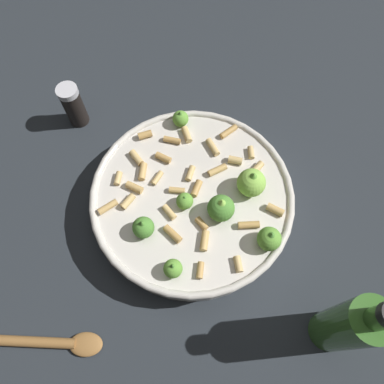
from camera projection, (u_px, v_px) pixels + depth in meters
The scene contains 5 objects.
ground_plane at pixel (192, 208), 0.68m from camera, with size 2.40×2.40×0.00m, color #23282D.
cooking_pan at pixel (193, 200), 0.64m from camera, with size 0.34×0.34×0.11m.
pepper_shaker at pixel (73, 105), 0.71m from camera, with size 0.04×0.04×0.09m.
olive_oil_bottle at pixel (349, 326), 0.50m from camera, with size 0.06×0.06×0.22m.
wooden_spoon at pixel (35, 342), 0.57m from camera, with size 0.07×0.24×0.02m.
Camera 1 is at (-0.25, -0.06, 0.62)m, focal length 34.86 mm.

